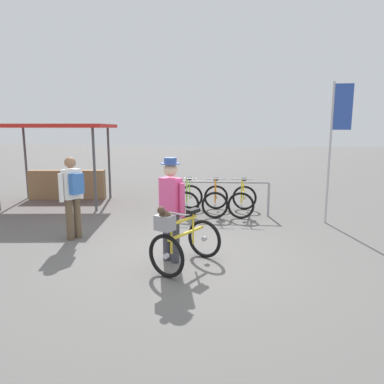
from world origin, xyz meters
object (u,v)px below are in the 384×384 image
racked_bike_orange (215,200)px  racked_bike_yellow (243,200)px  market_stall (61,155)px  racked_bike_lime (189,199)px  featured_bicycle (182,239)px  pedestrian_with_backpack (73,193)px  person_with_featured_bike (171,205)px  banner_flag (338,126)px

racked_bike_orange → racked_bike_yellow: same height
racked_bike_orange → market_stall: market_stall is taller
racked_bike_lime → featured_bicycle: (0.40, -3.78, 0.12)m
racked_bike_orange → featured_bicycle: 3.81m
market_stall → pedestrian_with_backpack: bearing=-60.4°
person_with_featured_bike → market_stall: size_ratio=0.51×
racked_bike_lime → banner_flag: banner_flag is taller
racked_bike_yellow → banner_flag: size_ratio=0.36×
racked_bike_yellow → market_stall: bearing=169.6°
racked_bike_lime → market_stall: (-3.97, 1.04, 1.03)m
featured_bicycle → person_with_featured_bike: 0.61m
racked_bike_lime → racked_bike_orange: bearing=2.0°
racked_bike_lime → racked_bike_yellow: same height
person_with_featured_bike → racked_bike_lime: bearing=92.8°
racked_bike_lime → market_stall: bearing=165.3°
market_stall → banner_flag: (7.41, -1.63, 0.84)m
featured_bicycle → market_stall: size_ratio=0.37×
featured_bicycle → market_stall: 6.56m
racked_bike_yellow → market_stall: 5.55m
market_stall → banner_flag: banner_flag is taller
featured_bicycle → market_stall: (-4.36, 4.81, 0.91)m
racked_bike_yellow → banner_flag: bearing=-17.5°
person_with_featured_bike → banner_flag: (3.27, 2.86, 1.28)m
racked_bike_orange → person_with_featured_bike: bearing=-98.7°
racked_bike_yellow → market_stall: market_stall is taller
racked_bike_lime → banner_flag: size_ratio=0.35×
racked_bike_yellow → market_stall: size_ratio=0.34×
person_with_featured_bike → market_stall: market_stall is taller
featured_bicycle → person_with_featured_bike: size_ratio=0.73×
featured_bicycle → banner_flag: size_ratio=0.39×
racked_bike_orange → pedestrian_with_backpack: 3.71m
pedestrian_with_backpack → banner_flag: banner_flag is taller
featured_bicycle → pedestrian_with_backpack: size_ratio=0.77×
racked_bike_yellow → pedestrian_with_backpack: (-3.36, -2.54, 0.57)m
racked_bike_yellow → featured_bicycle: size_ratio=0.91×
racked_bike_orange → featured_bicycle: bearing=-94.6°
person_with_featured_bike → pedestrian_with_backpack: (-2.13, 0.96, -0.01)m
racked_bike_orange → market_stall: size_ratio=0.33×
featured_bicycle → racked_bike_lime: bearing=96.0°
racked_bike_lime → pedestrian_with_backpack: pedestrian_with_backpack is taller
pedestrian_with_backpack → racked_bike_yellow: bearing=37.1°
racked_bike_lime → person_with_featured_bike: size_ratio=0.65×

